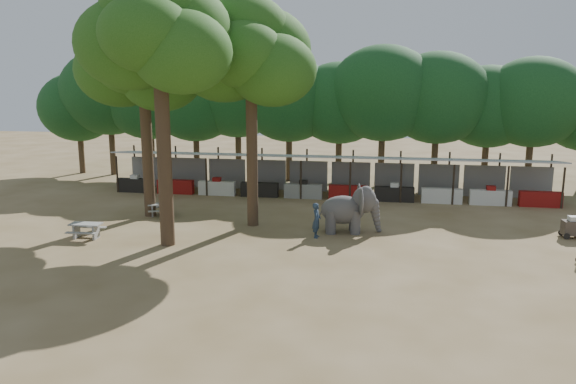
% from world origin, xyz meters
% --- Properties ---
extents(ground, '(100.00, 100.00, 0.00)m').
position_xyz_m(ground, '(0.00, 0.00, 0.00)').
color(ground, brown).
rests_on(ground, ground).
extents(vendor_stalls, '(28.00, 2.99, 2.80)m').
position_xyz_m(vendor_stalls, '(-0.00, 13.84, 1.18)').
color(vendor_stalls, '#A6AAAF').
rests_on(vendor_stalls, ground).
extents(yard_tree_left, '(7.10, 6.90, 11.02)m').
position_xyz_m(yard_tree_left, '(-9.13, 7.19, 8.20)').
color(yard_tree_left, '#332316').
rests_on(yard_tree_left, ground).
extents(yard_tree_center, '(7.10, 6.90, 12.04)m').
position_xyz_m(yard_tree_center, '(-6.13, 2.19, 9.21)').
color(yard_tree_center, '#332316').
rests_on(yard_tree_center, ground).
extents(yard_tree_back, '(7.10, 6.90, 11.36)m').
position_xyz_m(yard_tree_back, '(-3.13, 6.19, 8.54)').
color(yard_tree_back, '#332316').
rests_on(yard_tree_back, ground).
extents(backdrop_trees, '(46.46, 5.95, 8.33)m').
position_xyz_m(backdrop_trees, '(0.00, 19.00, 5.51)').
color(backdrop_trees, '#332316').
rests_on(backdrop_trees, ground).
extents(elephant, '(3.07, 2.31, 2.31)m').
position_xyz_m(elephant, '(1.98, 5.50, 1.15)').
color(elephant, '#444141').
rests_on(elephant, ground).
extents(handler, '(0.40, 0.60, 1.66)m').
position_xyz_m(handler, '(0.49, 4.30, 0.83)').
color(handler, '#26384C').
rests_on(handler, ground).
extents(picnic_table_near, '(1.51, 1.37, 0.72)m').
position_xyz_m(picnic_table_near, '(-10.15, 2.29, 0.47)').
color(picnic_table_near, gray).
rests_on(picnic_table_near, ground).
extents(picnic_table_far, '(1.71, 1.64, 0.67)m').
position_xyz_m(picnic_table_far, '(-8.44, 7.09, 0.44)').
color(picnic_table_far, gray).
rests_on(picnic_table_far, ground).
extents(cart_back, '(1.13, 0.79, 1.04)m').
position_xyz_m(cart_back, '(12.41, 6.32, 0.51)').
color(cart_back, '#392F26').
rests_on(cart_back, ground).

